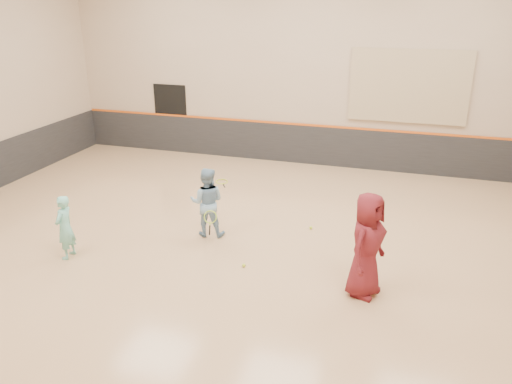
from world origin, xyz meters
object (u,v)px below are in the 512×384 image
(young_man, at_px, (367,245))
(spare_racket, at_px, (222,181))
(instructor, at_px, (207,202))
(girl, at_px, (65,227))

(young_man, distance_m, spare_racket, 6.29)
(instructor, height_order, spare_racket, instructor)
(girl, relative_size, young_man, 0.70)
(instructor, distance_m, spare_racket, 3.36)
(young_man, bearing_deg, instructor, 88.92)
(girl, height_order, young_man, young_man)
(instructor, xyz_separation_m, spare_racket, (-0.88, 3.16, -0.71))
(spare_racket, bearing_deg, instructor, -74.38)
(instructor, distance_m, young_man, 3.69)
(girl, relative_size, spare_racket, 1.68)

